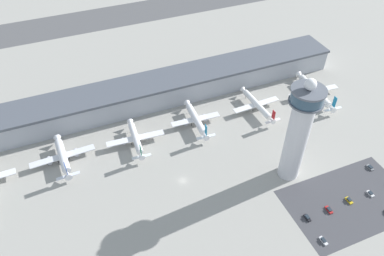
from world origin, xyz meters
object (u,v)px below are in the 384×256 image
object	(u,v)px
airplane_gate_delta	(196,119)
airplane_gate_echo	(257,105)
car_black_suv	(329,210)
car_silver_sedan	(370,167)
car_maroon_suv	(323,241)
airplane_gate_charlie	(136,139)
airplane_gate_foxtrot	(315,91)
control_tower	(299,130)
car_green_van	(307,218)
car_navy_sedan	(349,200)
service_truck_catering	(292,156)
airplane_gate_bravo	(63,156)
car_blue_compact	(370,194)

from	to	relation	value
airplane_gate_delta	airplane_gate_echo	xyz separation A→B (m)	(41.49, -1.69, 0.04)
car_black_suv	car_silver_sedan	world-z (taller)	car_black_suv
car_maroon_suv	airplane_gate_delta	bearing A→B (deg)	103.52
airplane_gate_charlie	airplane_gate_foxtrot	size ratio (longest dim) A/B	0.79
control_tower	car_green_van	distance (m)	42.20
airplane_gate_echo	car_navy_sedan	size ratio (longest dim) A/B	8.54
airplane_gate_echo	airplane_gate_foxtrot	size ratio (longest dim) A/B	0.87
airplane_gate_echo	car_black_suv	size ratio (longest dim) A/B	7.96
airplane_gate_echo	car_black_suv	bearing A→B (deg)	-93.84
control_tower	car_black_suv	world-z (taller)	control_tower
control_tower	service_truck_catering	xyz separation A→B (m)	(8.76, 9.13, -30.33)
airplane_gate_delta	service_truck_catering	bearing A→B (deg)	-49.23
control_tower	airplane_gate_charlie	world-z (taller)	control_tower
control_tower	airplane_gate_charlie	size ratio (longest dim) A/B	1.81
airplane_gate_bravo	car_maroon_suv	world-z (taller)	airplane_gate_bravo
car_maroon_suv	car_black_suv	distance (m)	18.35
airplane_gate_bravo	car_silver_sedan	world-z (taller)	airplane_gate_bravo
car_navy_sedan	car_black_suv	bearing A→B (deg)	-176.39
airplane_gate_echo	airplane_gate_foxtrot	world-z (taller)	airplane_gate_foxtrot
airplane_gate_delta	airplane_gate_foxtrot	xyz separation A→B (m)	(84.20, -3.50, -0.14)
car_maroon_suv	airplane_gate_foxtrot	bearing A→B (deg)	56.50
car_maroon_suv	airplane_gate_charlie	bearing A→B (deg)	123.39
airplane_gate_foxtrot	car_black_suv	xyz separation A→B (m)	(-48.16, -79.41, -3.70)
airplane_gate_bravo	airplane_gate_foxtrot	size ratio (longest dim) A/B	0.83
car_green_van	car_navy_sedan	bearing A→B (deg)	1.33
car_silver_sedan	car_green_van	world-z (taller)	car_green_van
car_maroon_suv	car_black_suv	world-z (taller)	car_black_suv
control_tower	airplane_gate_foxtrot	size ratio (longest dim) A/B	1.44
service_truck_catering	car_blue_compact	distance (m)	43.54
car_maroon_suv	airplane_gate_echo	bearing A→B (deg)	78.92
control_tower	car_black_suv	size ratio (longest dim) A/B	13.18
car_black_suv	car_green_van	bearing A→B (deg)	179.01
airplane_gate_charlie	airplane_gate_echo	bearing A→B (deg)	0.47
airplane_gate_delta	car_silver_sedan	distance (m)	101.20
airplane_gate_delta	car_maroon_suv	bearing A→B (deg)	-76.48
car_navy_sedan	car_silver_sedan	bearing A→B (deg)	27.87
airplane_gate_bravo	airplane_gate_delta	bearing A→B (deg)	0.33
airplane_gate_bravo	airplane_gate_charlie	distance (m)	40.94
control_tower	airplane_gate_delta	bearing A→B (deg)	119.17
car_navy_sedan	airplane_gate_foxtrot	bearing A→B (deg)	65.80
airplane_gate_bravo	car_green_van	distance (m)	131.80
car_maroon_suv	airplane_gate_bravo	bearing A→B (deg)	137.06
car_silver_sedan	car_green_van	distance (m)	52.66
control_tower	airplane_gate_echo	bearing A→B (deg)	78.31
airplane_gate_delta	airplane_gate_echo	bearing A→B (deg)	-2.33
car_black_suv	airplane_gate_charlie	bearing A→B (deg)	132.81
airplane_gate_delta	airplane_gate_foxtrot	distance (m)	84.27
airplane_gate_charlie	car_black_suv	distance (m)	109.91
car_green_van	car_blue_compact	bearing A→B (deg)	-0.19
car_silver_sedan	car_maroon_suv	bearing A→B (deg)	-152.03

